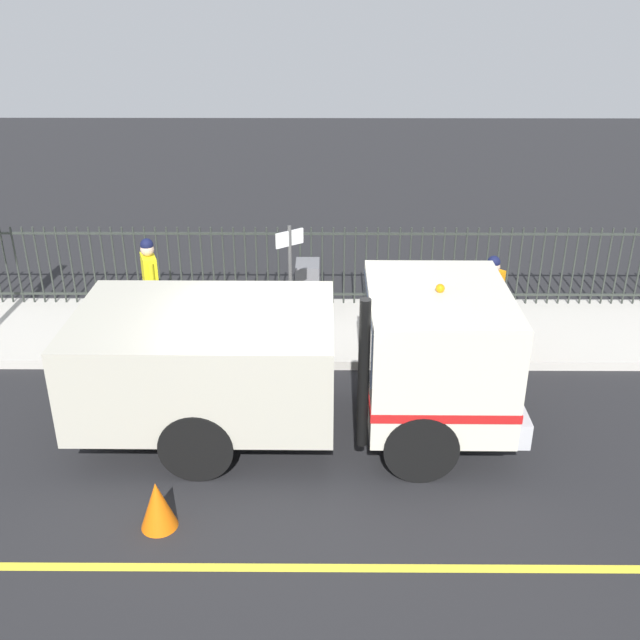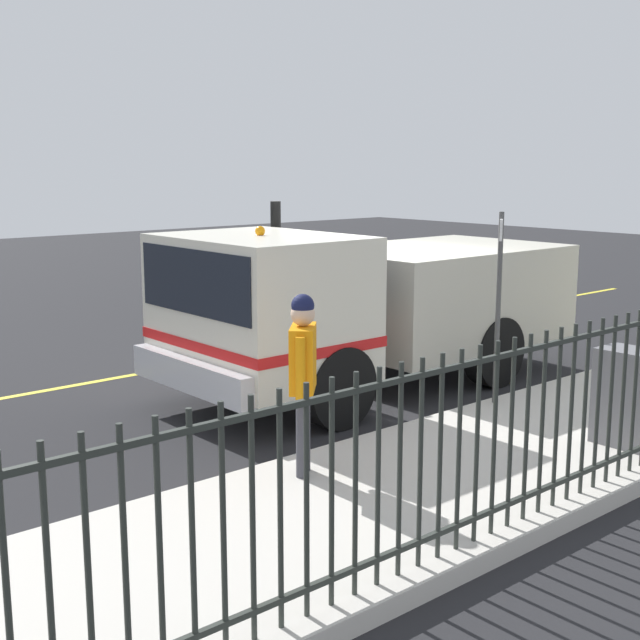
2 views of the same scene
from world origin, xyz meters
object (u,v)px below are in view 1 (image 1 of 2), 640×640
at_px(pedestrian_distant, 150,277).
at_px(utility_cabinet, 308,288).
at_px(traffic_cone, 157,505).
at_px(work_truck, 321,354).
at_px(street_sign, 290,278).
at_px(worker_standing, 490,293).

distance_m(pedestrian_distant, utility_cabinet, 2.90).
bearing_deg(traffic_cone, work_truck, -42.93).
bearing_deg(utility_cabinet, traffic_cone, 164.25).
bearing_deg(street_sign, worker_standing, -84.44).
relative_size(work_truck, traffic_cone, 9.65).
height_order(traffic_cone, street_sign, street_sign).
xyz_separation_m(worker_standing, utility_cabinet, (1.52, 3.03, -0.54)).
distance_m(pedestrian_distant, traffic_cone, 5.05).
bearing_deg(street_sign, traffic_cone, 160.44).
xyz_separation_m(traffic_cone, street_sign, (3.94, -1.40, 1.27)).
distance_m(worker_standing, traffic_cone, 6.37).
height_order(work_truck, street_sign, work_truck).
bearing_deg(work_truck, street_sign, -165.47).
relative_size(work_truck, street_sign, 2.62).
relative_size(pedestrian_distant, traffic_cone, 2.84).
bearing_deg(work_truck, traffic_cone, -42.71).
bearing_deg(pedestrian_distant, traffic_cone, -7.50).
distance_m(worker_standing, street_sign, 3.30).
bearing_deg(traffic_cone, pedestrian_distant, 12.25).
bearing_deg(pedestrian_distant, utility_cabinet, 89.30).
distance_m(utility_cabinet, street_sign, 2.07).
height_order(work_truck, pedestrian_distant, work_truck).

